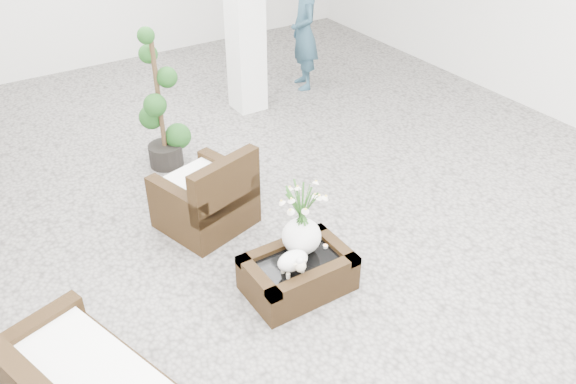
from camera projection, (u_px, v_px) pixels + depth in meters
ground at (282, 240)px, 5.79m from camera, size 11.00×11.00×0.00m
coffee_table at (298, 275)px, 5.14m from camera, size 0.90×0.60×0.31m
sheep_figurine at (293, 263)px, 4.87m from camera, size 0.28×0.23×0.21m
planter_narcissus at (302, 213)px, 4.94m from camera, size 0.44×0.44×0.80m
tealight at (325, 246)px, 5.19m from camera, size 0.04×0.04×0.03m
armchair at (203, 188)px, 5.78m from camera, size 0.98×0.96×0.85m
topiary at (159, 101)px, 6.54m from camera, size 0.44×0.44×1.63m
shopper at (304, 32)px, 8.45m from camera, size 0.55×0.69×1.64m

